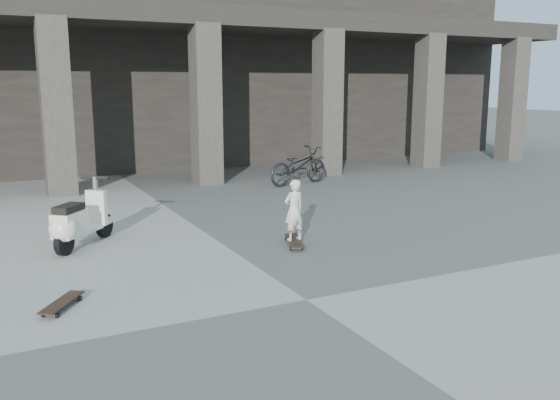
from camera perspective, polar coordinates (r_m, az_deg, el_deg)
name	(u,v)px	position (r m, az deg, el deg)	size (l,w,h in m)	color
ground	(306,300)	(7.20, 2.55, -9.58)	(90.00, 90.00, 0.00)	#494947
colonnade	(95,67)	(19.93, -17.37, 12.08)	(28.00, 8.82, 6.00)	black
longboard	(294,241)	(9.50, 1.35, -3.97)	(0.49, 0.88, 0.09)	black
skateboard_spare	(62,303)	(7.35, -20.25, -9.29)	(0.58, 0.72, 0.09)	black
child	(294,210)	(9.38, 1.36, -0.97)	(0.36, 0.23, 0.98)	beige
scooter	(75,223)	(9.67, -19.15, -2.15)	(1.12, 1.25, 1.07)	black
bicycle	(298,166)	(15.11, 1.78, 3.29)	(0.63, 1.81, 0.95)	black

